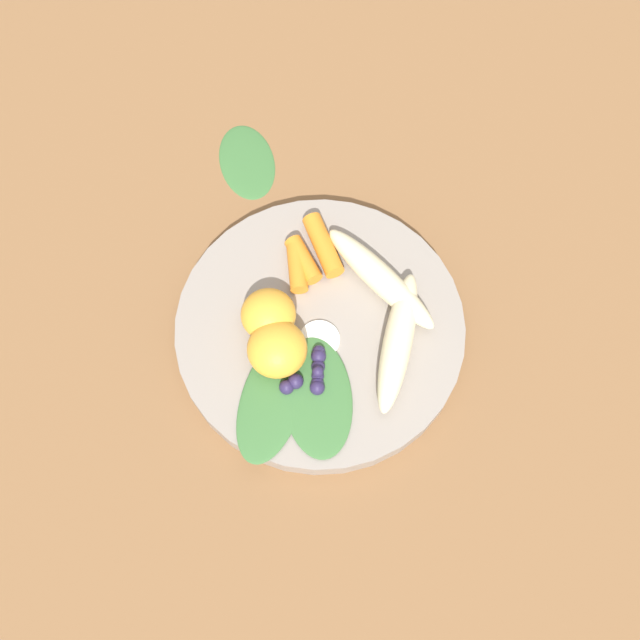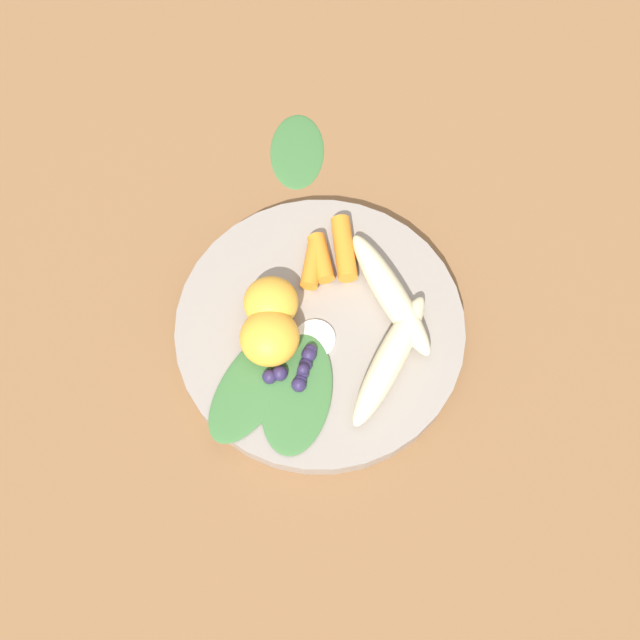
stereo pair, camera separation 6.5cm
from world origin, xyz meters
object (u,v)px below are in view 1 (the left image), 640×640
(bowl, at_px, (320,329))
(banana_peeled_right, at_px, (398,341))
(banana_peeled_left, at_px, (380,278))
(kale_leaf_stray, at_px, (247,160))
(orange_segment_near, at_px, (277,349))

(bowl, distance_m, banana_peeled_right, 0.08)
(banana_peeled_left, distance_m, kale_leaf_stray, 0.21)
(banana_peeled_left, distance_m, banana_peeled_right, 0.06)
(banana_peeled_right, bearing_deg, bowl, 85.45)
(bowl, relative_size, banana_peeled_left, 1.97)
(banana_peeled_right, xyz_separation_m, orange_segment_near, (-0.11, -0.01, 0.01))
(orange_segment_near, xyz_separation_m, kale_leaf_stray, (-0.05, 0.22, -0.04))
(banana_peeled_left, bearing_deg, orange_segment_near, 85.24)
(banana_peeled_right, bearing_deg, kale_leaf_stray, 46.97)
(banana_peeled_left, relative_size, banana_peeled_right, 1.00)
(banana_peeled_left, height_order, kale_leaf_stray, banana_peeled_left)
(orange_segment_near, height_order, kale_leaf_stray, orange_segment_near)
(banana_peeled_left, relative_size, orange_segment_near, 2.55)
(banana_peeled_left, bearing_deg, banana_peeled_right, 149.75)
(bowl, height_order, orange_segment_near, orange_segment_near)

